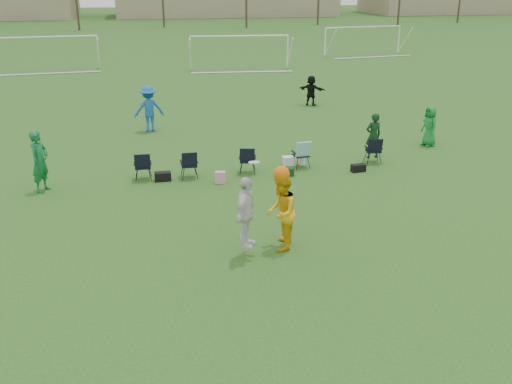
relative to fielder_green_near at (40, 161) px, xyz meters
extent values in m
plane|color=#285219|center=(6.52, -7.37, -1.00)|extent=(260.00, 260.00, 0.00)
imported|color=#136B34|center=(0.00, 0.00, 0.00)|extent=(0.74, 0.86, 2.00)
imported|color=#175AB3|center=(3.54, 7.11, 0.01)|extent=(1.42, 0.97, 2.03)
imported|color=#167E32|center=(14.68, 2.56, -0.19)|extent=(0.63, 0.86, 1.63)
imported|color=black|center=(12.14, 11.03, -0.20)|extent=(1.46, 1.28, 1.59)
imported|color=white|center=(5.62, -5.83, 0.18)|extent=(0.89, 1.14, 1.80)
imported|color=yellow|center=(6.57, -5.50, -0.02)|extent=(1.01, 1.14, 1.97)
sphere|color=orange|center=(6.57, -5.50, 1.00)|extent=(0.39, 0.39, 0.39)
cylinder|color=white|center=(5.82, -5.85, 1.44)|extent=(0.27, 0.27, 0.06)
imported|color=#0E3415|center=(11.59, 0.94, -0.01)|extent=(0.65, 0.46, 1.69)
cube|color=black|center=(3.83, 0.26, -0.85)|extent=(0.56, 0.31, 0.30)
cube|color=pink|center=(5.71, -0.35, -0.80)|extent=(0.39, 0.30, 0.40)
cube|color=#0F3A14|center=(8.08, -0.03, -0.86)|extent=(0.45, 0.28, 0.28)
cube|color=white|center=(8.42, 1.13, -0.84)|extent=(0.45, 0.35, 0.32)
cylinder|color=white|center=(8.93, 1.09, -0.85)|extent=(0.26, 0.26, 0.30)
cube|color=black|center=(10.69, -0.07, -0.87)|extent=(0.52, 0.31, 0.26)
cube|color=black|center=(3.19, 0.53, -0.52)|extent=(0.60, 0.60, 0.96)
cube|color=black|center=(4.74, 0.42, -0.52)|extent=(0.62, 0.62, 0.96)
cube|color=black|center=(6.80, 0.54, -0.52)|extent=(0.71, 0.71, 0.96)
cube|color=black|center=(8.81, 0.82, -0.52)|extent=(0.67, 0.67, 0.96)
cube|color=black|center=(11.59, 0.84, -0.52)|extent=(0.68, 0.68, 0.96)
cylinder|color=white|center=(0.15, 26.94, 0.20)|extent=(0.12, 0.12, 2.40)
cylinder|color=white|center=(-3.48, 26.63, 1.40)|extent=(7.28, 0.76, 0.12)
cylinder|color=white|center=(6.87, 24.88, 0.20)|extent=(0.12, 0.12, 2.40)
cylinder|color=white|center=(14.16, 24.37, 0.20)|extent=(0.12, 0.12, 2.40)
cylinder|color=white|center=(10.52, 24.63, 1.40)|extent=(7.29, 0.63, 0.12)
cylinder|color=white|center=(18.90, 30.12, 0.20)|extent=(0.12, 0.12, 2.40)
cylinder|color=white|center=(26.13, 31.13, 0.20)|extent=(0.12, 0.12, 2.40)
cylinder|color=white|center=(22.52, 30.63, 1.40)|extent=(7.25, 1.13, 0.12)
camera|label=1|loc=(3.46, -18.25, 5.48)|focal=40.00mm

